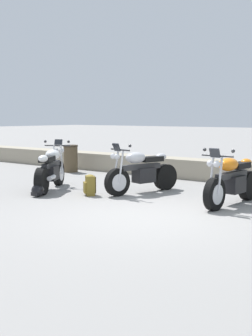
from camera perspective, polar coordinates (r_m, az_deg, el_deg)
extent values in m
plane|color=gray|center=(8.10, 2.94, -6.07)|extent=(120.00, 120.00, 0.00)
cylinder|color=black|center=(11.73, -8.48, -0.66)|extent=(0.44, 0.60, 0.62)
cylinder|color=black|center=(10.36, -10.58, -1.65)|extent=(0.47, 0.62, 0.62)
cylinder|color=silver|center=(11.73, -8.48, -0.66)|extent=(0.33, 0.41, 0.38)
cube|color=black|center=(10.99, -9.54, -0.64)|extent=(0.52, 0.58, 0.34)
cube|color=#2D2D30|center=(11.06, -9.42, 0.45)|extent=(0.69, 1.02, 0.12)
ellipsoid|color=white|center=(11.18, -9.22, 1.66)|extent=(0.56, 0.62, 0.26)
cube|color=black|center=(10.73, -9.93, 1.12)|extent=(0.51, 0.61, 0.12)
ellipsoid|color=white|center=(10.44, -10.41, 1.18)|extent=(0.33, 0.35, 0.16)
cylinder|color=#2D2D30|center=(11.59, -8.64, 2.83)|extent=(0.58, 0.37, 0.04)
sphere|color=silver|center=(11.75, -8.78, 2.19)|extent=(0.13, 0.13, 0.13)
sphere|color=silver|center=(11.71, -8.12, 2.19)|extent=(0.13, 0.13, 0.13)
cube|color=#26282D|center=(11.68, -8.51, 3.15)|extent=(0.22, 0.18, 0.18)
cylinder|color=silver|center=(10.54, -9.36, -1.21)|extent=(0.29, 0.38, 0.11)
cylinder|color=silver|center=(11.68, -8.98, 1.08)|extent=(0.12, 0.16, 0.73)
cylinder|color=silver|center=(11.63, -8.13, 1.07)|extent=(0.12, 0.16, 0.73)
sphere|color=#2D2D30|center=(11.63, -10.13, 3.31)|extent=(0.07, 0.07, 0.07)
sphere|color=#2D2D30|center=(11.47, -7.26, 3.31)|extent=(0.07, 0.07, 0.07)
cylinder|color=black|center=(10.03, -1.10, -1.81)|extent=(0.29, 0.64, 0.62)
cylinder|color=black|center=(10.94, 4.95, -1.13)|extent=(0.33, 0.65, 0.62)
cylinder|color=silver|center=(10.03, -1.10, -1.81)|extent=(0.25, 0.41, 0.38)
cube|color=black|center=(10.49, 2.27, -0.89)|extent=(0.43, 0.54, 0.34)
cube|color=#2D2D30|center=(10.40, 1.85, 0.16)|extent=(0.41, 1.10, 0.12)
ellipsoid|color=#BCBCC1|center=(10.29, 1.21, 1.32)|extent=(0.46, 0.59, 0.26)
cube|color=black|center=(10.60, 3.23, 1.14)|extent=(0.39, 0.61, 0.12)
ellipsoid|color=#BCBCC1|center=(10.79, 4.43, 1.44)|extent=(0.28, 0.33, 0.16)
cylinder|color=#2D2D30|center=(10.00, -0.75, 2.32)|extent=(0.65, 0.20, 0.04)
sphere|color=silver|center=(9.87, -1.15, 1.45)|extent=(0.13, 0.13, 0.13)
sphere|color=silver|center=(9.98, -1.63, 1.50)|extent=(0.13, 0.13, 0.13)
cube|color=#26282D|center=(9.93, -1.21, 2.64)|extent=(0.22, 0.14, 0.18)
cylinder|color=silver|center=(10.90, 3.45, -0.88)|extent=(0.20, 0.40, 0.11)
cylinder|color=silver|center=(9.94, -0.61, 0.21)|extent=(0.08, 0.17, 0.73)
cylinder|color=silver|center=(10.08, -1.23, 0.30)|extent=(0.08, 0.17, 0.73)
sphere|color=#2D2D30|center=(9.78, 0.50, 2.81)|extent=(0.07, 0.07, 0.07)
sphere|color=#2D2D30|center=(10.26, -1.58, 2.98)|extent=(0.07, 0.07, 0.07)
cylinder|color=black|center=(8.67, 11.08, -3.26)|extent=(0.17, 0.63, 0.62)
cylinder|color=black|center=(9.93, 15.16, -2.12)|extent=(0.21, 0.63, 0.62)
cylinder|color=silver|center=(8.67, 11.08, -3.26)|extent=(0.18, 0.39, 0.38)
cube|color=black|center=(9.32, 13.42, -2.00)|extent=(0.34, 0.49, 0.34)
cube|color=#2D2D30|center=(9.21, 13.16, -0.85)|extent=(0.19, 1.11, 0.12)
ellipsoid|color=orange|center=(9.05, 12.77, 0.44)|extent=(0.36, 0.53, 0.26)
cube|color=black|center=(9.48, 14.11, 0.31)|extent=(0.29, 0.57, 0.12)
ellipsoid|color=orange|center=(9.75, 14.90, 0.69)|extent=(0.23, 0.29, 0.16)
cylinder|color=#2D2D30|center=(8.65, 11.44, 1.52)|extent=(0.66, 0.07, 0.04)
sphere|color=silver|center=(8.50, 11.38, 0.49)|extent=(0.13, 0.13, 0.13)
sphere|color=silver|center=(8.57, 10.56, 0.56)|extent=(0.13, 0.13, 0.13)
cube|color=#26282D|center=(8.55, 11.13, 1.88)|extent=(0.20, 0.10, 0.18)
cylinder|color=silver|center=(9.78, 13.72, -1.91)|extent=(0.13, 0.38, 0.11)
cylinder|color=silver|center=(8.61, 11.78, -0.92)|extent=(0.05, 0.17, 0.73)
cylinder|color=silver|center=(8.69, 10.74, -0.82)|extent=(0.05, 0.17, 0.73)
sphere|color=#2D2D30|center=(8.53, 13.35, 2.08)|extent=(0.07, 0.07, 0.07)
sphere|color=#2D2D30|center=(8.82, 9.88, 2.31)|extent=(0.07, 0.07, 0.07)
cube|color=brown|center=(10.17, -4.55, -2.22)|extent=(0.35, 0.33, 0.44)
cube|color=brown|center=(10.16, -5.19, -2.47)|extent=(0.22, 0.19, 0.24)
ellipsoid|color=brown|center=(10.14, -4.56, -1.05)|extent=(0.33, 0.31, 0.08)
cube|color=#403513|center=(10.10, -3.90, -2.16)|extent=(0.06, 0.06, 0.37)
cube|color=#403513|center=(10.26, -4.04, -2.03)|extent=(0.06, 0.06, 0.37)
sphere|color=black|center=(10.16, -11.06, -2.79)|extent=(0.28, 0.28, 0.28)
ellipsoid|color=black|center=(10.11, -11.39, -2.79)|extent=(0.23, 0.06, 0.12)
cube|color=black|center=(10.12, -11.38, -3.24)|extent=(0.20, 0.08, 0.08)
cylinder|color=brown|center=(14.46, -6.98, 1.08)|extent=(0.44, 0.44, 0.80)
cylinder|color=#30271B|center=(14.43, -7.01, 2.78)|extent=(0.46, 0.46, 0.06)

